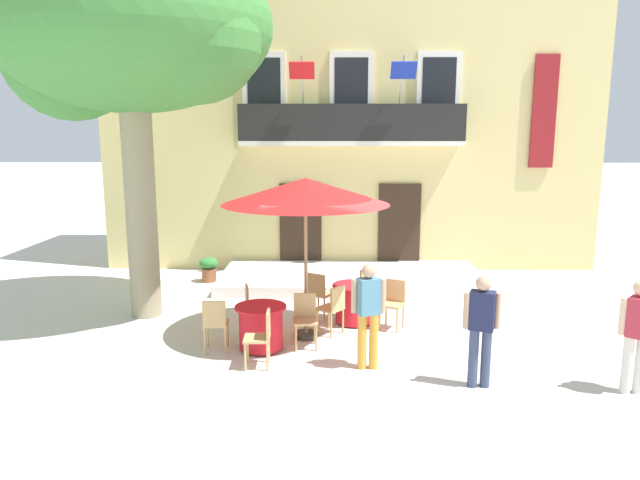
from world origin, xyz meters
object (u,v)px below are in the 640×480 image
Objects in this scene: cafe_chair_middle_3 at (262,335)px; cafe_chair_near_tree_1 at (333,306)px; cafe_chair_near_tree_0 at (319,292)px; cafe_umbrella at (305,192)px; plane_tree at (127,34)px; cafe_chair_middle_2 at (215,321)px; ground_planter_left at (209,268)px; cafe_chair_near_tree_3 at (370,287)px; pedestrian_near_entrance at (481,325)px; cafe_chair_near_tree_2 at (393,300)px; cafe_chair_middle_0 at (305,316)px; pedestrian_mid_plaza at (637,330)px; cafe_table_near_tree at (355,303)px; pedestrian_by_tree at (368,310)px; cafe_table_middle at (261,327)px; cafe_chair_middle_1 at (253,306)px.

cafe_chair_near_tree_1 is at bearing 53.53° from cafe_chair_middle_3.
cafe_umbrella is (-0.21, -1.10, 2.08)m from cafe_chair_near_tree_0.
plane_tree reaches higher than cafe_chair_near_tree_1.
cafe_umbrella is (1.48, 0.72, 2.08)m from cafe_chair_middle_2.
cafe_chair_near_tree_1 is 1.52× the size of ground_planter_left.
plane_tree reaches higher than cafe_chair_near_tree_3.
pedestrian_near_entrance is at bearing -37.60° from cafe_umbrella.
cafe_chair_near_tree_2 is at bearing 22.12° from cafe_chair_middle_2.
pedestrian_near_entrance is (2.57, -1.54, 0.40)m from cafe_chair_middle_0.
cafe_chair_near_tree_1 is at bearing 24.39° from cafe_chair_middle_2.
cafe_chair_near_tree_2 is 1.00× the size of cafe_chair_middle_3.
cafe_chair_near_tree_2 is (4.94, -0.72, -4.86)m from plane_tree.
pedestrian_near_entrance is (0.97, -2.51, 0.40)m from cafe_chair_near_tree_2.
cafe_umbrella is at bearing 90.42° from cafe_chair_middle_0.
pedestrian_near_entrance is (2.57, -1.98, -1.68)m from cafe_umbrella.
cafe_chair_near_tree_1 is 2.15m from cafe_chair_middle_2.
cafe_chair_near_tree_2 is (1.12, 0.37, 0.00)m from cafe_chair_near_tree_1.
cafe_umbrella is at bearing -161.75° from cafe_chair_near_tree_2.
pedestrian_mid_plaza reaches higher than cafe_chair_middle_2.
cafe_chair_near_tree_0 is 1.51m from cafe_chair_near_tree_2.
cafe_umbrella is 3.66m from pedestrian_near_entrance.
cafe_table_near_tree is at bearing 54.35° from cafe_chair_middle_3.
plane_tree is 7.81× the size of cafe_chair_near_tree_3.
pedestrian_by_tree reaches higher than pedestrian_near_entrance.
pedestrian_by_tree is at bearing -14.35° from cafe_chair_middle_2.
cafe_chair_near_tree_0 is 2.59m from cafe_chair_middle_3.
cafe_chair_near_tree_0 is 3.90m from pedestrian_near_entrance.
cafe_chair_near_tree_1 reaches higher than cafe_table_middle.
pedestrian_near_entrance is (5.91, -3.23, -4.46)m from plane_tree.
pedestrian_near_entrance is (1.35, -3.45, 0.40)m from cafe_chair_near_tree_3.
cafe_chair_near_tree_1 is at bearing -119.64° from cafe_chair_near_tree_3.
pedestrian_mid_plaza reaches higher than cafe_chair_middle_1.
cafe_chair_near_tree_3 is 2.27m from cafe_chair_middle_0.
cafe_chair_near_tree_0 is 5.53m from pedestrian_mid_plaza.
cafe_chair_near_tree_3 is 3.48m from cafe_chair_middle_2.
cafe_chair_middle_0 is 2.13m from cafe_umbrella.
cafe_chair_near_tree_3 is (0.33, 0.68, 0.14)m from cafe_table_near_tree.
cafe_chair_middle_1 is 2.30m from cafe_umbrella.
plane_tree is at bearing 159.43° from cafe_umbrella.
pedestrian_near_entrance reaches higher than cafe_chair_near_tree_3.
cafe_umbrella is at bearing -100.98° from cafe_chair_near_tree_0.
cafe_chair_near_tree_0 is 1.00× the size of cafe_chair_middle_2.
cafe_table_near_tree is 4.81m from pedestrian_mid_plaza.
cafe_chair_middle_1 is (-2.57, -0.41, 0.00)m from cafe_chair_near_tree_2.
cafe_table_middle is at bearing -141.00° from cafe_umbrella.
cafe_table_middle is at bearing 9.86° from cafe_chair_middle_2.
cafe_table_near_tree is 0.95× the size of cafe_chair_near_tree_1.
cafe_chair_middle_1 is at bearing 149.70° from cafe_chair_middle_0.
cafe_chair_near_tree_2 is (0.71, -0.26, 0.14)m from cafe_table_near_tree.
cafe_chair_middle_3 reaches higher than ground_planter_left.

